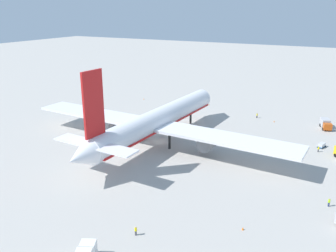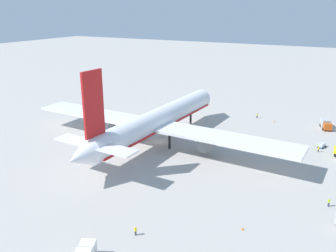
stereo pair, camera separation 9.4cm
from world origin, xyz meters
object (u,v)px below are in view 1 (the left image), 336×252
ground_worker_1 (318,149)px  airliner (157,121)px  traffic_cone_2 (274,121)px  baggage_cart_0 (322,145)px  traffic_cone_1 (144,99)px  ground_worker_0 (257,115)px  traffic_cone_3 (209,105)px  ground_worker_5 (329,202)px  traffic_cone_0 (243,229)px  ground_worker_2 (136,231)px  service_truck_2 (326,124)px

ground_worker_1 → airliner: bearing=110.0°
traffic_cone_2 → ground_worker_1: bearing=-142.6°
baggage_cart_0 → traffic_cone_2: size_ratio=6.19×
ground_worker_1 → traffic_cone_1: (26.73, 71.44, -0.54)m
baggage_cart_0 → ground_worker_0: size_ratio=1.98×
airliner → ground_worker_1: size_ratio=49.89×
airliner → traffic_cone_3: 46.52m
ground_worker_5 → traffic_cone_0: bearing=141.0°
traffic_cone_1 → ground_worker_0: bearing=-94.3°
ground_worker_0 → ground_worker_2: (-76.83, 0.60, -0.02)m
traffic_cone_0 → ground_worker_0: bearing=12.6°
baggage_cart_0 → traffic_cone_0: bearing=170.5°
airliner → ground_worker_0: size_ratio=46.79×
traffic_cone_0 → traffic_cone_3: size_ratio=1.00×
airliner → ground_worker_0: (38.05, -18.61, -5.86)m
traffic_cone_1 → traffic_cone_2: 55.64m
service_truck_2 → ground_worker_5: (-50.45, -5.13, -0.68)m
baggage_cart_0 → traffic_cone_1: bearing=72.4°
baggage_cart_0 → traffic_cone_3: size_ratio=6.19×
service_truck_2 → traffic_cone_0: service_truck_2 is taller
ground_worker_1 → traffic_cone_2: (21.03, 16.09, -0.54)m
service_truck_2 → ground_worker_0: bearing=87.4°
ground_worker_2 → traffic_cone_1: (80.50, 48.31, -0.58)m
baggage_cart_0 → airliner: bearing=114.5°
ground_worker_1 → traffic_cone_0: 44.42m
ground_worker_0 → ground_worker_5: (-51.47, -27.45, 0.01)m
traffic_cone_3 → ground_worker_0: bearing=-110.5°
service_truck_2 → ground_worker_1: bearing=-179.5°
service_truck_2 → ground_worker_2: size_ratio=4.06×
service_truck_2 → ground_worker_5: service_truck_2 is taller
ground_worker_0 → traffic_cone_2: ground_worker_0 is taller
airliner → traffic_cone_2: bearing=-34.8°
service_truck_2 → traffic_cone_3: (8.97, 43.51, -1.29)m
ground_worker_5 → traffic_cone_3: size_ratio=3.15×
service_truck_2 → ground_worker_2: (-75.81, 22.92, -0.71)m
service_truck_2 → ground_worker_1: size_ratio=4.25×
airliner → service_truck_2: 55.43m
traffic_cone_2 → airliner: bearing=145.2°
service_truck_2 → baggage_cart_0: (-18.06, -0.64, -0.89)m
service_truck_2 → ground_worker_5: size_ratio=3.96×
ground_worker_5 → traffic_cone_0: ground_worker_5 is taller
traffic_cone_0 → traffic_cone_3: same height
ground_worker_0 → traffic_cone_0: size_ratio=3.13×
ground_worker_0 → traffic_cone_2: 6.78m
traffic_cone_2 → ground_worker_5: bearing=-157.0°
ground_worker_0 → ground_worker_5: ground_worker_5 is taller
airliner → baggage_cart_0: (18.97, -41.57, -6.07)m
ground_worker_5 → baggage_cart_0: bearing=7.9°
baggage_cart_0 → ground_worker_0: ground_worker_0 is taller
traffic_cone_0 → traffic_cone_1: size_ratio=1.00×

